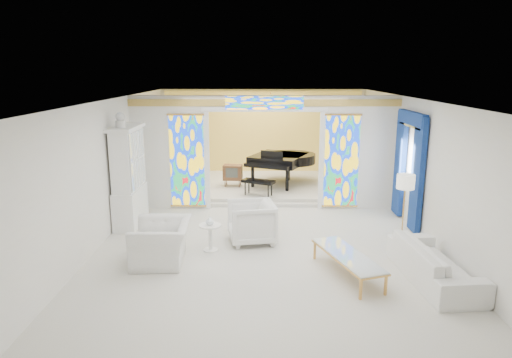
{
  "coord_description": "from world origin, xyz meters",
  "views": [
    {
      "loc": [
        -0.14,
        -9.87,
        3.62
      ],
      "look_at": [
        -0.21,
        0.2,
        1.22
      ],
      "focal_mm": 32.0,
      "sensor_mm": 36.0,
      "label": 1
    }
  ],
  "objects_px": {
    "china_cabinet": "(129,177)",
    "armchair_left": "(162,242)",
    "sofa": "(434,263)",
    "coffee_table": "(348,256)",
    "armchair_right": "(251,222)",
    "grand_piano": "(284,160)",
    "tv_console": "(233,172)"
  },
  "relations": [
    {
      "from": "china_cabinet",
      "to": "armchair_left",
      "type": "relative_size",
      "value": 2.23
    },
    {
      "from": "sofa",
      "to": "coffee_table",
      "type": "bearing_deg",
      "value": 78.63
    },
    {
      "from": "sofa",
      "to": "armchair_left",
      "type": "bearing_deg",
      "value": 76.18
    },
    {
      "from": "armchair_right",
      "to": "grand_piano",
      "type": "xyz_separation_m",
      "value": [
        0.93,
        4.54,
        0.49
      ]
    },
    {
      "from": "china_cabinet",
      "to": "armchair_right",
      "type": "distance_m",
      "value": 3.22
    },
    {
      "from": "armchair_right",
      "to": "tv_console",
      "type": "relative_size",
      "value": 1.5
    },
    {
      "from": "armchair_right",
      "to": "grand_piano",
      "type": "bearing_deg",
      "value": 158.47
    },
    {
      "from": "china_cabinet",
      "to": "grand_piano",
      "type": "relative_size",
      "value": 0.94
    },
    {
      "from": "china_cabinet",
      "to": "coffee_table",
      "type": "bearing_deg",
      "value": -31.14
    },
    {
      "from": "armchair_left",
      "to": "armchair_right",
      "type": "relative_size",
      "value": 1.25
    },
    {
      "from": "coffee_table",
      "to": "tv_console",
      "type": "bearing_deg",
      "value": 112.13
    },
    {
      "from": "armchair_right",
      "to": "sofa",
      "type": "relative_size",
      "value": 0.43
    },
    {
      "from": "tv_console",
      "to": "coffee_table",
      "type": "bearing_deg",
      "value": -62.01
    },
    {
      "from": "armchair_right",
      "to": "tv_console",
      "type": "distance_m",
      "value": 4.25
    },
    {
      "from": "armchair_left",
      "to": "grand_piano",
      "type": "xyz_separation_m",
      "value": [
        2.65,
        5.61,
        0.54
      ]
    },
    {
      "from": "coffee_table",
      "to": "armchair_left",
      "type": "bearing_deg",
      "value": 170.09
    },
    {
      "from": "armchair_left",
      "to": "coffee_table",
      "type": "height_order",
      "value": "armchair_left"
    },
    {
      "from": "armchair_left",
      "to": "grand_piano",
      "type": "relative_size",
      "value": 0.42
    },
    {
      "from": "armchair_left",
      "to": "sofa",
      "type": "xyz_separation_m",
      "value": [
        4.97,
        -0.77,
        -0.07
      ]
    },
    {
      "from": "coffee_table",
      "to": "sofa",
      "type": "bearing_deg",
      "value": -6.42
    },
    {
      "from": "armchair_right",
      "to": "grand_piano",
      "type": "distance_m",
      "value": 4.66
    },
    {
      "from": "armchair_right",
      "to": "grand_piano",
      "type": "height_order",
      "value": "grand_piano"
    },
    {
      "from": "coffee_table",
      "to": "tv_console",
      "type": "distance_m",
      "value": 6.35
    },
    {
      "from": "armchair_left",
      "to": "coffee_table",
      "type": "relative_size",
      "value": 0.63
    },
    {
      "from": "tv_console",
      "to": "sofa",
      "type": "bearing_deg",
      "value": -51.41
    },
    {
      "from": "grand_piano",
      "to": "armchair_right",
      "type": "bearing_deg",
      "value": -77.27
    },
    {
      "from": "armchair_right",
      "to": "coffee_table",
      "type": "relative_size",
      "value": 0.51
    },
    {
      "from": "armchair_left",
      "to": "armchair_right",
      "type": "xyz_separation_m",
      "value": [
        1.72,
        1.07,
        0.05
      ]
    },
    {
      "from": "grand_piano",
      "to": "tv_console",
      "type": "height_order",
      "value": "grand_piano"
    },
    {
      "from": "armchair_right",
      "to": "sofa",
      "type": "xyz_separation_m",
      "value": [
        3.25,
        -1.84,
        -0.11
      ]
    },
    {
      "from": "armchair_left",
      "to": "china_cabinet",
      "type": "bearing_deg",
      "value": -154.15
    },
    {
      "from": "tv_console",
      "to": "armchair_left",
      "type": "bearing_deg",
      "value": -95.73
    }
  ]
}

